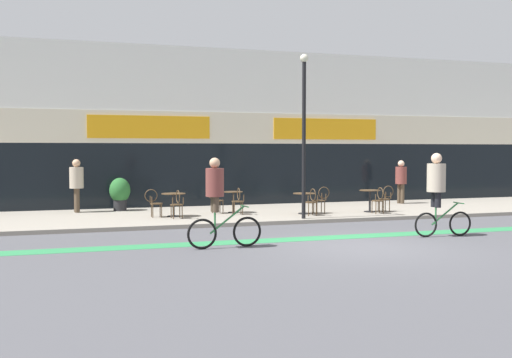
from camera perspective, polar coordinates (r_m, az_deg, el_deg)
ground_plane at (r=14.27m, az=10.12°, el=-6.42°), size 120.00×120.00×0.00m
sidewalk_slab at (r=20.89m, az=0.79°, el=-3.28°), size 40.00×5.50×0.12m
storefront_facade at (r=25.30m, az=-2.61°, el=4.60°), size 40.00×4.06×6.18m
bike_lane_stripe at (r=15.71m, az=7.34°, el=-5.53°), size 36.00×0.70×0.01m
bistro_table_0 at (r=19.46m, az=-7.86°, el=-1.97°), size 0.77×0.77×0.75m
bistro_table_1 at (r=20.45m, az=-2.18°, el=-1.79°), size 0.65×0.65×0.73m
bistro_table_2 at (r=20.17m, az=4.61°, el=-1.90°), size 0.74×0.74×0.70m
bistro_table_3 at (r=21.07m, az=10.79°, el=-1.62°), size 0.72×0.72×0.76m
cafe_chair_0_near at (r=18.85m, az=-7.52°, el=-2.21°), size 0.43×0.59×0.90m
cafe_chair_0_side at (r=19.36m, az=-9.69°, el=-2.09°), size 0.58×0.41×0.90m
cafe_chair_1_near at (r=19.85m, az=-1.72°, el=-1.93°), size 0.43×0.59×0.90m
cafe_chair_1_side at (r=20.28m, az=-3.88°, el=-1.84°), size 0.60×0.45×0.90m
cafe_chair_2_near at (r=19.60m, az=5.32°, el=-2.00°), size 0.42×0.58×0.90m
cafe_chair_2_side at (r=20.42m, az=6.24°, el=-1.82°), size 0.57×0.40×0.90m
cafe_chair_3_near at (r=20.53m, az=11.62°, el=-1.83°), size 0.41×0.58×0.90m
cafe_chair_3_side at (r=21.38m, az=12.27°, el=-1.66°), size 0.58×0.40×0.90m
planter_pot at (r=21.69m, az=-12.84°, el=-1.26°), size 0.73×0.73×1.16m
lamp_post at (r=18.75m, az=4.59°, el=5.25°), size 0.26×0.26×5.12m
cyclist_0 at (r=13.78m, az=-3.66°, el=-1.75°), size 1.80×0.51×2.10m
cyclist_1 at (r=16.28m, az=16.90°, el=-0.68°), size 1.65×0.53×2.19m
pedestrian_near_end at (r=21.45m, az=-16.72°, el=-0.17°), size 0.53×0.53×1.83m
pedestrian_far_end at (r=24.64m, az=13.64°, el=0.10°), size 0.55×0.55×1.73m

